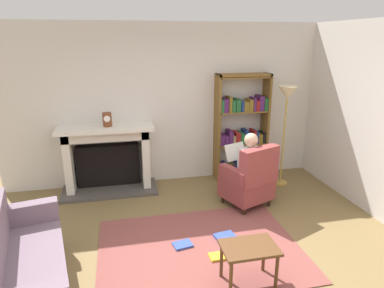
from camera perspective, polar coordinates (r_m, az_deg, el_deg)
name	(u,v)px	position (r m, az deg, el deg)	size (l,w,h in m)	color
ground	(206,264)	(4.06, 2.35, -19.56)	(14.00, 14.00, 0.00)	brown
back_wall	(170,105)	(5.85, -3.79, 6.61)	(5.60, 0.10, 2.70)	silver
side_wall_right	(356,113)	(5.71, 25.86, 4.64)	(0.10, 5.20, 2.70)	silver
area_rug	(200,248)	(4.29, 1.30, -17.15)	(2.40, 1.80, 0.01)	brown
fireplace	(108,156)	(5.74, -13.96, -1.95)	(1.54, 0.64, 1.11)	#4C4742
mantel_clock	(107,120)	(5.47, -14.07, 4.01)	(0.14, 0.14, 0.22)	brown
bookshelf	(242,130)	(6.05, 8.33, 2.36)	(0.93, 0.32, 1.87)	brown
armchair_reading	(250,180)	(5.14, 9.70, -5.96)	(0.83, 0.81, 0.97)	#331E14
seated_reader	(245,165)	(5.14, 8.91, -3.53)	(0.50, 0.59, 1.14)	silver
sofa_floral	(20,270)	(3.83, -26.96, -18.33)	(1.05, 1.81, 0.85)	slate
side_table	(249,252)	(3.62, 9.56, -17.51)	(0.56, 0.39, 0.45)	brown
scattered_books	(212,243)	(4.35, 3.45, -16.30)	(0.83, 0.56, 0.04)	#334CA5
floor_lamp	(287,102)	(5.79, 15.63, 6.82)	(0.32, 0.32, 1.70)	#B7933F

